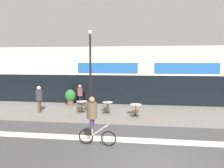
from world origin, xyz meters
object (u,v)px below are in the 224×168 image
Objects in this scene: cafe_chair_1_near at (106,107)px; planter_pot at (70,97)px; bistro_table_0 at (82,104)px; cafe_chair_2_near at (136,110)px; cyclist_0 at (93,117)px; pedestrian_near_end at (39,97)px; pedestrian_far_end at (80,93)px; bistro_table_1 at (108,105)px; cafe_chair_0_side at (91,105)px; lamp_post at (90,69)px; cafe_chair_0_near at (79,106)px; bistro_table_2 at (136,107)px.

cafe_chair_1_near is 4.38m from planter_pot.
cafe_chair_2_near is at bearing -17.77° from bistro_table_0.
cafe_chair_1_near is 0.42× the size of cyclist_0.
bistro_table_0 is at bearing 68.72° from cafe_chair_2_near.
bistro_table_0 is at bearing 0.87° from pedestrian_near_end.
cafe_chair_1_near is 0.71× the size of planter_pot.
bistro_table_0 is 2.47m from pedestrian_far_end.
bistro_table_1 is 0.81× the size of cafe_chair_0_side.
cafe_chair_2_near is 3.78m from lamp_post.
pedestrian_near_end is (-3.48, -0.63, 0.58)m from cafe_chair_0_side.
planter_pot is 3.12m from pedestrian_near_end.
pedestrian_far_end is at bearing 49.15° from cafe_chair_2_near.
cafe_chair_0_near is 0.42× the size of cyclist_0.
pedestrian_far_end reaches higher than bistro_table_0.
bistro_table_1 is at bearing 97.91° from cyclist_0.
pedestrian_near_end is 3.57m from pedestrian_far_end.
pedestrian_far_end reaches higher than cafe_chair_0_side.
bistro_table_2 is at bearing -8.80° from bistro_table_0.
cafe_chair_0_near is 3.06m from pedestrian_far_end.
cafe_chair_0_side is at bearing -177.16° from bistro_table_1.
planter_pot is 5.37m from lamp_post.
cafe_chair_1_near is 1.00× the size of cafe_chair_2_near.
cyclist_0 reaches higher than bistro_table_2.
pedestrian_far_end is at bearing 7.49° from planter_pot.
lamp_post is (-2.71, -0.61, 2.57)m from cafe_chair_2_near.
bistro_table_0 is at bearing 6.82° from cafe_chair_0_near.
bistro_table_1 is at bearing -61.88° from cafe_chair_0_near.
cafe_chair_1_near is (1.18, -0.57, 0.00)m from cafe_chair_0_side.
cyclist_0 is at bearing -56.74° from pedestrian_near_end.
bistro_table_2 is 1.96m from cafe_chair_1_near.
cafe_chair_0_side is at bearing 124.93° from pedestrian_far_end.
bistro_table_2 reaches higher than bistro_table_0.
pedestrian_far_end reaches higher than cafe_chair_1_near.
cafe_chair_0_side is (-3.14, 0.58, -0.02)m from bistro_table_2.
cafe_chair_0_near is 0.49× the size of pedestrian_near_end.
bistro_table_0 is 0.85× the size of cafe_chair_2_near.
cafe_chair_1_near reaches higher than bistro_table_1.
cyclist_0 reaches higher than planter_pot.
lamp_post reaches higher than cafe_chair_0_side.
cyclist_0 is (1.00, -3.75, -1.95)m from lamp_post.
cafe_chair_0_side and cafe_chair_1_near have the same top height.
cafe_chair_1_near is at bearing 68.55° from cafe_chair_2_near.
cafe_chair_1_near is at bearing 135.36° from pedestrian_far_end.
cyclist_0 reaches higher than bistro_table_1.
lamp_post is at bearing -111.90° from bistro_table_1.
pedestrian_far_end reaches higher than cafe_chair_0_near.
bistro_table_0 is 0.85× the size of cafe_chair_0_side.
planter_pot is at bearing 37.12° from cafe_chair_0_near.
bistro_table_1 is 5.66m from cyclist_0.
cafe_chair_0_near reaches higher than bistro_table_0.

